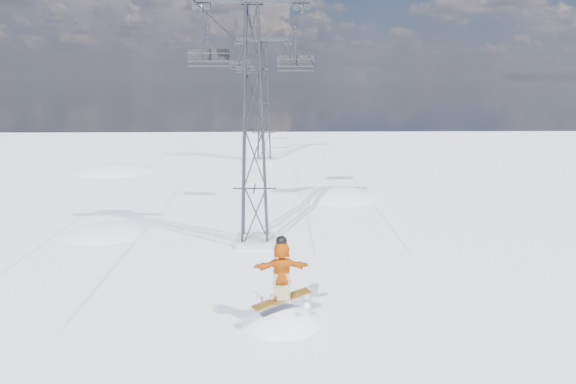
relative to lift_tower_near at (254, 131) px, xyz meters
name	(u,v)px	position (x,y,z in m)	size (l,w,h in m)	color
ground	(223,320)	(-0.80, -8.00, -5.47)	(120.00, 120.00, 0.00)	white
snow_terrain	(191,308)	(-5.57, 13.24, -15.06)	(39.00, 37.00, 22.00)	white
lift_tower_near	(254,131)	(0.00, 0.00, 0.00)	(5.20, 1.80, 11.43)	#999999
lift_tower_far	(264,104)	(0.00, 25.00, 0.00)	(5.20, 1.80, 11.43)	#999999
haul_cables	(259,31)	(0.00, 11.50, 5.38)	(4.46, 51.00, 0.06)	black
snowboarder_jump	(282,365)	(1.16, -8.17, -7.07)	(4.40, 4.40, 7.00)	white
lift_chair_near	(209,57)	(-2.20, 1.94, 3.40)	(2.00, 0.57, 2.48)	black
lift_chair_mid	(295,62)	(2.20, 6.73, 3.27)	(2.12, 0.61, 2.63)	black
lift_chair_far	(239,64)	(-2.20, 24.57, 3.58)	(1.81, 0.52, 2.25)	black
lift_chair_extra	(245,68)	(-2.20, 34.07, 3.41)	(1.98, 0.57, 2.46)	black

